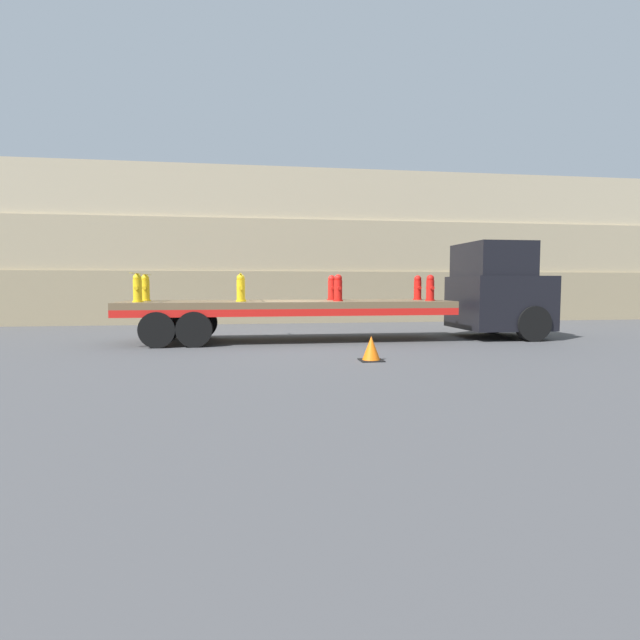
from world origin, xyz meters
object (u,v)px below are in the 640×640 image
Objects in this scene: traffic_cone at (371,349)px; fire_hydrant_red_far_2 at (332,288)px; fire_hydrant_yellow_far_0 at (145,288)px; truck_cab at (500,291)px; fire_hydrant_red_near_3 at (430,288)px; fire_hydrant_yellow_far_1 at (241,288)px; flatbed_trailer at (269,308)px; fire_hydrant_red_far_3 at (418,288)px; fire_hydrant_yellow_near_0 at (138,288)px; fire_hydrant_yellow_near_1 at (241,288)px; fire_hydrant_red_near_2 at (338,288)px.

fire_hydrant_red_far_2 is at bearing 90.74° from traffic_cone.
truck_cab is at bearing -2.88° from fire_hydrant_yellow_far_0.
fire_hydrant_red_far_2 and fire_hydrant_red_near_3 have the same top height.
fire_hydrant_yellow_far_0 is at bearing 180.00° from fire_hydrant_yellow_far_1.
truck_cab reaches higher than flatbed_trailer.
fire_hydrant_red_far_3 is (0.00, 1.10, 0.00)m from fire_hydrant_red_near_3.
fire_hydrant_red_far_3 is (-2.51, 0.55, 0.11)m from truck_cab.
fire_hydrant_red_near_3 is at bearing -21.46° from fire_hydrant_red_far_2.
fire_hydrant_yellow_near_0 is at bearing -158.54° from fire_hydrant_yellow_far_1.
fire_hydrant_yellow_near_0 is 1.41× the size of traffic_cone.
flatbed_trailer is 12.34× the size of fire_hydrant_yellow_near_0.
fire_hydrant_yellow_near_1 is 2.79m from fire_hydrant_red_near_2.
fire_hydrant_yellow_far_0 is 1.41× the size of traffic_cone.
fire_hydrant_yellow_far_1 is 1.00× the size of fire_hydrant_red_far_3.
flatbed_trailer is 1.15m from fire_hydrant_yellow_near_1.
fire_hydrant_yellow_far_1 is at bearing 180.00° from fire_hydrant_red_far_2.
fire_hydrant_yellow_near_0 and fire_hydrant_yellow_far_0 have the same top height.
fire_hydrant_yellow_far_0 and fire_hydrant_red_far_3 have the same top height.
fire_hydrant_red_near_2 is 1.41× the size of traffic_cone.
fire_hydrant_yellow_near_0 is 8.37m from fire_hydrant_red_near_3.
fire_hydrant_red_near_3 is (4.77, -0.55, 0.59)m from flatbed_trailer.
fire_hydrant_yellow_far_1 is 1.41× the size of traffic_cone.
fire_hydrant_yellow_far_1 is at bearing 180.00° from fire_hydrant_red_far_3.
fire_hydrant_yellow_near_1 is at bearing -176.13° from truck_cab.
fire_hydrant_yellow_near_0 and fire_hydrant_red_far_2 have the same top height.
fire_hydrant_red_near_2 is at bearing -90.00° from fire_hydrant_red_far_2.
truck_cab is at bearing 12.30° from fire_hydrant_red_near_3.
fire_hydrant_yellow_near_1 is 1.00× the size of fire_hydrant_red_near_3.
traffic_cone is (-5.24, -4.19, -1.19)m from truck_cab.
truck_cab reaches higher than fire_hydrant_red_near_3.
truck_cab reaches higher than fire_hydrant_yellow_far_1.
fire_hydrant_yellow_near_0 is 1.00× the size of fire_hydrant_yellow_far_0.
traffic_cone is at bearing -40.05° from fire_hydrant_yellow_far_0.
fire_hydrant_red_near_2 is at bearing -21.46° from fire_hydrant_yellow_far_1.
fire_hydrant_yellow_near_1 is at bearing -158.54° from fire_hydrant_red_far_2.
fire_hydrant_yellow_far_1 is 2.79m from fire_hydrant_red_far_2.
fire_hydrant_red_near_3 reaches higher than traffic_cone.
traffic_cone is at bearing -119.92° from fire_hydrant_red_far_3.
fire_hydrant_yellow_near_0 is at bearing -171.34° from flatbed_trailer.
fire_hydrant_yellow_far_0 is at bearing 90.00° from fire_hydrant_yellow_near_0.
truck_cab reaches higher than fire_hydrant_yellow_near_1.
truck_cab is 3.83× the size of fire_hydrant_red_near_3.
fire_hydrant_red_near_2 is (2.79, -1.10, 0.00)m from fire_hydrant_yellow_far_1.
fire_hydrant_yellow_near_1 is 1.00× the size of fire_hydrant_red_near_2.
fire_hydrant_red_near_3 is at bearing -7.46° from fire_hydrant_yellow_far_0.
fire_hydrant_red_far_2 is at bearing 21.46° from fire_hydrant_yellow_near_1.
fire_hydrant_red_far_2 is 4.92m from traffic_cone.
truck_cab is 3.83× the size of fire_hydrant_red_near_2.
fire_hydrant_yellow_near_1 is at bearing 0.00° from fire_hydrant_yellow_near_0.
fire_hydrant_red_near_3 is at bearing 53.18° from traffic_cone.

